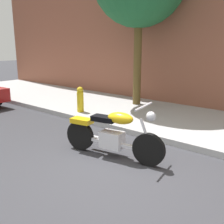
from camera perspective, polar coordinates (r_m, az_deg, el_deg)
name	(u,v)px	position (r m, az deg, el deg)	size (l,w,h in m)	color
ground_plane	(122,172)	(4.80, 2.18, -12.50)	(60.00, 60.00, 0.00)	#38383D
sidewalk	(199,125)	(7.51, 17.94, -2.58)	(22.88, 3.35, 0.14)	#ADADAD
motorcycle	(112,134)	(5.21, 0.01, -4.76)	(2.13, 0.73, 1.11)	black
fire_hydrant	(80,102)	(8.21, -6.71, 2.22)	(0.20, 0.20, 0.91)	gold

